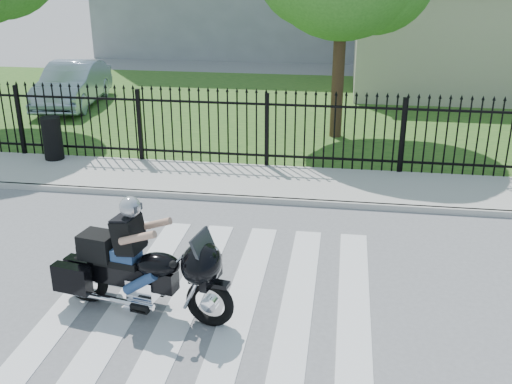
# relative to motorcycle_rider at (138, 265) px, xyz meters

# --- Properties ---
(ground) EXTENTS (120.00, 120.00, 0.00)m
(ground) POSITION_rel_motorcycle_rider_xyz_m (0.94, 0.14, -0.71)
(ground) COLOR slate
(ground) RESTS_ON ground
(crosswalk) EXTENTS (5.00, 5.50, 0.01)m
(crosswalk) POSITION_rel_motorcycle_rider_xyz_m (0.94, 0.14, -0.71)
(crosswalk) COLOR silver
(crosswalk) RESTS_ON ground
(sidewalk) EXTENTS (40.00, 2.00, 0.12)m
(sidewalk) POSITION_rel_motorcycle_rider_xyz_m (0.94, 5.14, -0.65)
(sidewalk) COLOR #ADAAA3
(sidewalk) RESTS_ON ground
(curb) EXTENTS (40.00, 0.12, 0.12)m
(curb) POSITION_rel_motorcycle_rider_xyz_m (0.94, 4.14, -0.65)
(curb) COLOR #ADAAA3
(curb) RESTS_ON ground
(grass_strip) EXTENTS (40.00, 12.00, 0.02)m
(grass_strip) POSITION_rel_motorcycle_rider_xyz_m (0.94, 12.14, -0.70)
(grass_strip) COLOR #27531C
(grass_strip) RESTS_ON ground
(iron_fence) EXTENTS (26.00, 0.04, 1.80)m
(iron_fence) POSITION_rel_motorcycle_rider_xyz_m (0.94, 6.14, 0.19)
(iron_fence) COLOR black
(iron_fence) RESTS_ON ground
(building_low) EXTENTS (10.00, 6.00, 3.50)m
(building_low) POSITION_rel_motorcycle_rider_xyz_m (7.94, 16.14, 1.04)
(building_low) COLOR #C1B5A1
(building_low) RESTS_ON ground
(motorcycle_rider) EXTENTS (2.62, 1.17, 1.74)m
(motorcycle_rider) POSITION_rel_motorcycle_rider_xyz_m (0.00, 0.00, 0.00)
(motorcycle_rider) COLOR black
(motorcycle_rider) RESTS_ON ground
(parked_car) EXTENTS (1.99, 4.42, 1.41)m
(parked_car) POSITION_rel_motorcycle_rider_xyz_m (-6.17, 11.48, 0.01)
(parked_car) COLOR #A1B1CB
(parked_car) RESTS_ON grass_strip
(litter_bin) EXTENTS (0.56, 0.56, 1.02)m
(litter_bin) POSITION_rel_motorcycle_rider_xyz_m (-4.12, 5.84, -0.09)
(litter_bin) COLOR black
(litter_bin) RESTS_ON sidewalk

